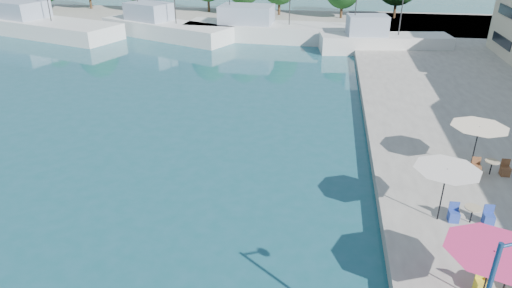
% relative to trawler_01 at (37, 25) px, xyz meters
% --- Properties ---
extents(quay_far, '(90.00, 16.00, 0.60)m').
position_rel_trawler_01_xyz_m(quay_far, '(24.29, 10.79, -0.77)').
color(quay_far, gray).
rests_on(quay_far, ground).
extents(trawler_01, '(22.74, 12.45, 10.20)m').
position_rel_trawler_01_xyz_m(trawler_01, '(0.00, 0.00, 0.00)').
color(trawler_01, white).
rests_on(trawler_01, ground).
extents(trawler_02, '(17.48, 11.07, 10.20)m').
position_rel_trawler_01_xyz_m(trawler_02, '(15.93, 0.77, 0.00)').
color(trawler_02, white).
rests_on(trawler_02, ground).
extents(trawler_03, '(20.32, 6.22, 10.20)m').
position_rel_trawler_01_xyz_m(trawler_03, '(28.45, 1.36, 0.00)').
color(trawler_03, silver).
rests_on(trawler_03, ground).
extents(trawler_04, '(13.73, 5.30, 10.20)m').
position_rel_trawler_01_xyz_m(trawler_04, '(41.05, -2.75, 0.00)').
color(trawler_04, silver).
rests_on(trawler_04, ground).
extents(umbrella_pink, '(3.15, 3.15, 2.09)m').
position_rel_trawler_01_xyz_m(umbrella_pink, '(41.11, -39.38, 1.38)').
color(umbrella_pink, black).
rests_on(umbrella_pink, quay_right).
extents(umbrella_white, '(2.73, 2.73, 2.45)m').
position_rel_trawler_01_xyz_m(umbrella_white, '(40.63, -34.64, 1.73)').
color(umbrella_white, black).
rests_on(umbrella_white, quay_right).
extents(umbrella_cream, '(2.83, 2.83, 2.37)m').
position_rel_trawler_01_xyz_m(umbrella_cream, '(43.23, -29.63, 1.65)').
color(umbrella_cream, black).
rests_on(umbrella_cream, quay_right).
extents(cafe_table_01, '(1.82, 0.70, 0.76)m').
position_rel_trawler_01_xyz_m(cafe_table_01, '(41.92, -38.95, -0.18)').
color(cafe_table_01, black).
rests_on(cafe_table_01, quay_right).
extents(cafe_table_02, '(1.82, 0.70, 0.76)m').
position_rel_trawler_01_xyz_m(cafe_table_02, '(41.95, -34.68, -0.18)').
color(cafe_table_02, black).
rests_on(cafe_table_02, quay_right).
extents(cafe_table_03, '(1.82, 0.70, 0.76)m').
position_rel_trawler_01_xyz_m(cafe_table_03, '(44.04, -30.12, -0.18)').
color(cafe_table_03, black).
rests_on(cafe_table_03, quay_right).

